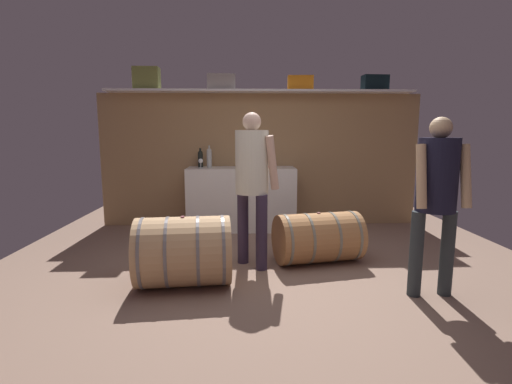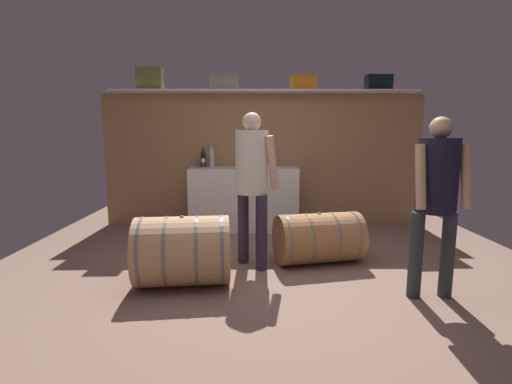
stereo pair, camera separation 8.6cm
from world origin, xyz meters
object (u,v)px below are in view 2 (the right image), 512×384
work_cabinet (244,199)px  winemaker_pouring (437,189)px  toolcase_black (379,83)px  wine_bottle_dark (203,158)px  toolcase_olive (150,79)px  red_funnel (269,164)px  wine_bottle_clear (212,157)px  wine_barrel_far (319,238)px  toolcase_grey (224,82)px  visitor_tasting (252,174)px  wine_glass (203,161)px  wine_barrel_near (183,251)px  toolcase_orange (303,83)px  wine_bottle_green (254,158)px

work_cabinet → winemaker_pouring: bearing=-55.1°
toolcase_black → wine_bottle_dark: size_ratio=1.32×
toolcase_black → toolcase_olive: bearing=176.1°
red_funnel → winemaker_pouring: winemaker_pouring is taller
wine_bottle_clear → wine_barrel_far: (1.33, -1.56, -0.79)m
toolcase_grey → work_cabinet: 1.73m
wine_barrel_far → visitor_tasting: (-0.73, -0.10, 0.73)m
wine_glass → winemaker_pouring: bearing=-45.6°
wine_barrel_far → work_cabinet: bearing=107.9°
wine_barrel_far → wine_barrel_near: bearing=-168.3°
work_cabinet → red_funnel: red_funnel is taller
toolcase_black → winemaker_pouring: size_ratio=0.24×
toolcase_grey → visitor_tasting: size_ratio=0.25×
toolcase_orange → winemaker_pouring: (0.81, -2.60, -1.19)m
toolcase_orange → work_cabinet: (-0.88, -0.18, -1.69)m
winemaker_pouring → wine_barrel_far: bearing=-49.6°
toolcase_olive → wine_bottle_clear: (0.90, -0.13, -1.14)m
visitor_tasting → toolcase_olive: bearing=178.5°
wine_bottle_dark → wine_barrel_far: size_ratio=0.28×
toolcase_black → winemaker_pouring: 2.88m
red_funnel → toolcase_orange: bearing=17.9°
wine_glass → wine_barrel_far: (1.44, -1.39, -0.75)m
wine_bottle_clear → red_funnel: 0.86m
visitor_tasting → wine_bottle_green: bearing=137.6°
wine_bottle_dark → wine_bottle_clear: size_ratio=0.87×
wine_glass → red_funnel: 0.97m
toolcase_grey → wine_glass: size_ratio=2.85×
red_funnel → winemaker_pouring: 2.76m
red_funnel → wine_bottle_clear: bearing=177.6°
visitor_tasting → wine_glass: bearing=163.9°
work_cabinet → wine_glass: 0.82m
wine_glass → winemaker_pouring: size_ratio=0.09×
visitor_tasting → toolcase_grey: bearing=151.7°
toolcase_orange → wine_barrel_near: 3.25m
toolcase_olive → visitor_tasting: (1.49, -1.79, -1.20)m
work_cabinet → wine_bottle_dark: bearing=167.9°
toolcase_grey → wine_barrel_far: 2.77m
wine_glass → wine_barrel_far: size_ratio=0.14×
wine_bottle_green → wine_glass: 0.77m
toolcase_black → toolcase_orange: bearing=176.1°
work_cabinet → wine_glass: (-0.58, -0.11, 0.56)m
toolcase_grey → wine_barrel_near: toolcase_grey is taller
wine_bottle_dark → wine_barrel_far: bearing=-48.0°
toolcase_orange → toolcase_black: size_ratio=1.00×
work_cabinet → wine_bottle_green: size_ratio=5.05×
wine_bottle_green → wine_glass: size_ratio=2.20×
work_cabinet → wine_bottle_clear: 0.77m
work_cabinet → wine_bottle_clear: wine_bottle_clear is taller
red_funnel → wine_barrel_far: 1.74m
wine_bottle_dark → wine_barrel_near: size_ratio=0.30×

